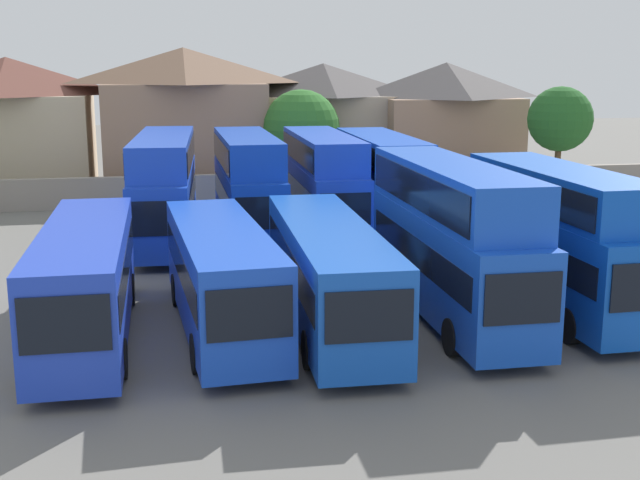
{
  "coord_description": "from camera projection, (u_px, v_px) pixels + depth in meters",
  "views": [
    {
      "loc": [
        -5.16,
        -24.5,
        8.3
      ],
      "look_at": [
        0.0,
        3.0,
        2.2
      ],
      "focal_mm": 46.33,
      "sensor_mm": 36.0,
      "label": 1
    }
  ],
  "objects": [
    {
      "name": "house_terrace_centre",
      "position": [
        185.0,
        119.0,
        52.57
      ],
      "size": [
        10.55,
        6.64,
        9.11
      ],
      "color": "#9E7A60",
      "rests_on": "ground"
    },
    {
      "name": "bus_4",
      "position": [
        451.0,
        232.0,
        26.78
      ],
      "size": [
        2.57,
        11.33,
        5.08
      ],
      "rotation": [
        0.0,
        0.0,
        -1.58
      ],
      "color": "blue",
      "rests_on": "ground"
    },
    {
      "name": "bus_8",
      "position": [
        323.0,
        179.0,
        39.28
      ],
      "size": [
        2.64,
        10.47,
        4.9
      ],
      "rotation": [
        0.0,
        0.0,
        -1.58
      ],
      "color": "blue",
      "rests_on": "ground"
    },
    {
      "name": "bus_5",
      "position": [
        559.0,
        232.0,
        27.46
      ],
      "size": [
        2.76,
        10.22,
        4.83
      ],
      "rotation": [
        0.0,
        0.0,
        -1.55
      ],
      "color": "blue",
      "rests_on": "ground"
    },
    {
      "name": "tree_left_of_lot",
      "position": [
        301.0,
        129.0,
        50.98
      ],
      "size": [
        4.79,
        4.79,
        6.59
      ],
      "color": "brown",
      "rests_on": "ground"
    },
    {
      "name": "house_terrace_far_right",
      "position": [
        445.0,
        123.0,
        55.88
      ],
      "size": [
        9.52,
        7.09,
        8.18
      ],
      "color": "#9E7A60",
      "rests_on": "ground"
    },
    {
      "name": "bus_7",
      "position": [
        248.0,
        181.0,
        38.46
      ],
      "size": [
        2.56,
        10.28,
        4.95
      ],
      "rotation": [
        0.0,
        0.0,
        -1.57
      ],
      "color": "#113FBD",
      "rests_on": "ground"
    },
    {
      "name": "tree_behind_wall",
      "position": [
        560.0,
        119.0,
        49.2
      ],
      "size": [
        3.87,
        3.87,
        6.82
      ],
      "color": "brown",
      "rests_on": "ground"
    },
    {
      "name": "house_terrace_left",
      "position": [
        11.0,
        125.0,
        51.96
      ],
      "size": [
        10.33,
        7.14,
        8.52
      ],
      "color": "#C6B293",
      "rests_on": "ground"
    },
    {
      "name": "house_terrace_right",
      "position": [
        323.0,
        124.0,
        55.66
      ],
      "size": [
        9.59,
        6.61,
        8.12
      ],
      "color": "tan",
      "rests_on": "ground"
    },
    {
      "name": "bus_3",
      "position": [
        328.0,
        268.0,
        26.05
      ],
      "size": [
        2.86,
        12.11,
        3.28
      ],
      "rotation": [
        0.0,
        0.0,
        -1.6
      ],
      "color": "blue",
      "rests_on": "ground"
    },
    {
      "name": "ground",
      "position": [
        268.0,
        221.0,
        43.51
      ],
      "size": [
        140.0,
        140.0,
        0.0
      ],
      "primitive_type": "plane",
      "color": "slate"
    },
    {
      "name": "bus_9",
      "position": [
        382.0,
        179.0,
        39.76
      ],
      "size": [
        2.81,
        10.54,
        4.79
      ],
      "rotation": [
        0.0,
        0.0,
        -1.59
      ],
      "color": "blue",
      "rests_on": "ground"
    },
    {
      "name": "depot_boundary_wall",
      "position": [
        256.0,
        189.0,
        48.71
      ],
      "size": [
        56.0,
        0.5,
        1.8
      ],
      "primitive_type": "cube",
      "color": "gray",
      "rests_on": "ground"
    },
    {
      "name": "bus_1",
      "position": [
        86.0,
        277.0,
        24.69
      ],
      "size": [
        2.55,
        11.21,
        3.44
      ],
      "rotation": [
        0.0,
        0.0,
        -1.57
      ],
      "color": "blue",
      "rests_on": "ground"
    },
    {
      "name": "bus_2",
      "position": [
        221.0,
        273.0,
        25.39
      ],
      "size": [
        3.15,
        10.76,
        3.32
      ],
      "rotation": [
        0.0,
        0.0,
        -1.51
      ],
      "color": "blue",
      "rests_on": "ground"
    },
    {
      "name": "bus_6",
      "position": [
        165.0,
        183.0,
        37.81
      ],
      "size": [
        3.18,
        11.84,
        4.96
      ],
      "rotation": [
        0.0,
        0.0,
        -1.63
      ],
      "color": "blue",
      "rests_on": "ground"
    }
  ]
}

